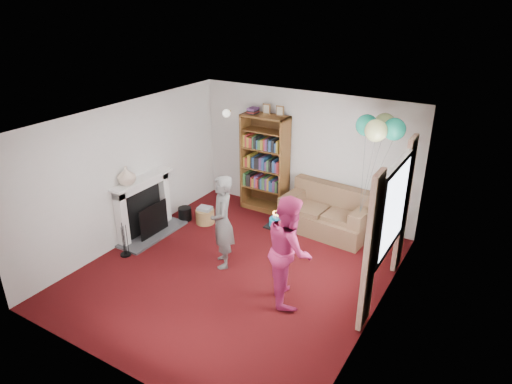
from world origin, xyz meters
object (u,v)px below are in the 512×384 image
Objects in this scene: bookcase at (266,164)px; birthday_cake at (279,222)px; person_striped at (222,222)px; person_magenta at (289,250)px; sofa at (328,215)px.

bookcase is 6.58× the size of birthday_cake.
bookcase is at bearing 154.26° from person_striped.
bookcase is 3.08m from person_magenta.
person_striped is 1.36m from person_magenta.
person_magenta is at bearing -53.77° from bookcase.
bookcase is 2.29m from person_striped.
birthday_cake is (1.55, -2.32, 0.14)m from bookcase.
sofa is at bearing 115.02° from person_striped.
person_magenta is at bearing -77.01° from sofa.
birthday_cake reaches higher than sofa.
birthday_cake is at bearing 47.32° from person_striped.
sofa is at bearing 91.50° from birthday_cake.
birthday_cake is at bearing -56.15° from bookcase.
bookcase is at bearing 1.67° from person_magenta.
person_magenta is at bearing -32.33° from birthday_cake.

